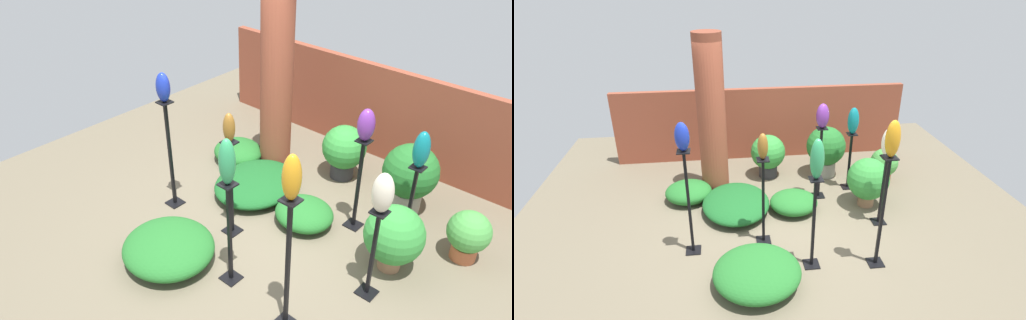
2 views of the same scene
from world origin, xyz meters
The scene contains 25 objects.
ground_plane centered at (0.00, 0.00, 0.00)m, with size 8.00×8.00×0.00m, color #6B604C.
brick_wall_back centered at (0.00, 2.57, 0.71)m, with size 5.60×0.12×1.41m, color brown.
brick_pillar centered at (-0.93, 1.32, 1.32)m, with size 0.45×0.45×2.63m, color brown.
pedestal_violet centered at (0.77, 0.85, 0.56)m, with size 0.20×0.20×1.23m.
pedestal_jade centered at (0.28, -0.83, 0.58)m, with size 0.20×0.20×1.26m.
pedestal_cobalt centered at (-1.24, -0.35, 0.69)m, with size 0.20×0.20×1.49m.
pedestal_teal centered at (1.34, 1.08, 0.46)m, with size 0.20×0.20×1.01m.
pedestal_bronze centered at (-0.28, -0.25, 0.58)m, with size 0.20×0.20×1.27m.
pedestal_ivory centered at (1.49, -0.01, 0.49)m, with size 0.20×0.20×1.09m.
pedestal_amber centered at (1.11, -0.90, 0.71)m, with size 0.20×0.20×1.52m.
art_vase_violet centered at (0.77, 0.85, 1.42)m, with size 0.20×0.19×0.39m, color #6B2D8C.
art_vase_jade centered at (0.28, -0.83, 1.51)m, with size 0.16×0.17×0.50m, color #2D9356.
art_vase_cobalt centered at (-1.24, -0.35, 1.67)m, with size 0.18×0.16×0.36m, color #192D9E.
art_vase_teal centered at (1.34, 1.08, 1.23)m, with size 0.18×0.18×0.45m, color #0F727A.
art_vase_bronze centered at (-0.28, -0.25, 1.44)m, with size 0.13×0.14×0.35m, color brown.
art_vase_ivory centered at (1.49, -0.01, 1.30)m, with size 0.21×0.19×0.43m, color beige.
art_vase_amber centered at (1.11, -0.90, 1.74)m, with size 0.17×0.17×0.44m, color orange.
potted_plant_front_right centered at (2.02, 1.20, 0.35)m, with size 0.48×0.48×0.63m.
potted_plant_walkway_edge centered at (0.02, 1.69, 0.45)m, with size 0.62×0.62×0.79m.
potted_plant_mid_right centered at (1.06, 1.60, 0.53)m, with size 0.70×0.70×0.93m.
potted_plant_front_left centered at (1.46, 0.49, 0.46)m, with size 0.66×0.66×0.80m.
foliage_bed_east centered at (-1.37, 0.99, 0.15)m, with size 0.75×0.69×0.31m, color #236B28.
foliage_bed_west centered at (-0.45, -1.09, 0.18)m, with size 1.06×1.03×0.36m, color #236B28.
foliage_bed_center centered at (0.28, 0.47, 0.15)m, with size 0.75×0.70×0.30m, color #236B28.
foliage_bed_rear centered at (-0.62, 0.57, 0.14)m, with size 1.04×1.24×0.28m, color #195923.
Camera 2 is at (-0.76, -4.79, 3.44)m, focal length 28.00 mm.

